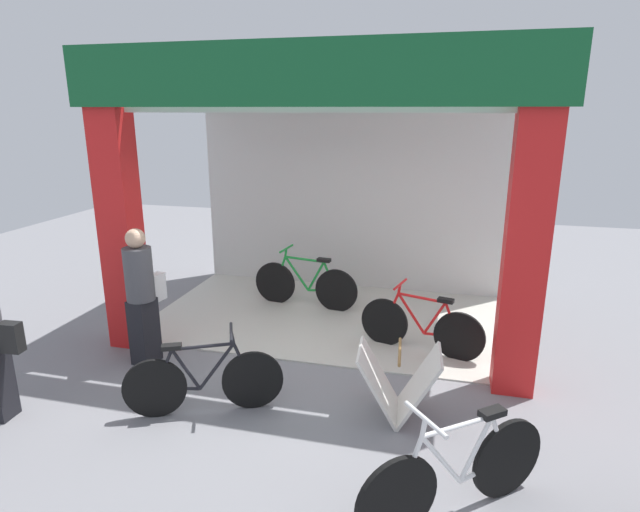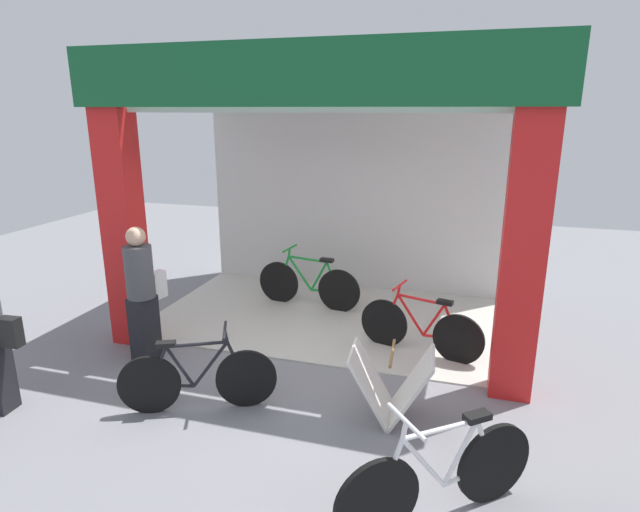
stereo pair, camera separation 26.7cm
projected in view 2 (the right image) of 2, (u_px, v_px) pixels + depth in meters
ground_plane at (302, 363)px, 6.33m from camera, size 18.31×18.31×0.00m
shop_facade at (337, 185)px, 7.22m from camera, size 5.35×3.30×3.65m
bicycle_inside_0 at (420, 328)px, 6.47m from camera, size 1.56×0.50×0.88m
bicycle_inside_1 at (309, 284)px, 8.02m from camera, size 1.68×0.46×0.93m
bicycle_parked_0 at (439, 476)px, 3.83m from camera, size 1.33×1.12×0.93m
bicycle_parked_1 at (198, 378)px, 5.27m from camera, size 1.47×0.69×0.87m
sandwich_board_sign at (391, 385)px, 5.13m from camera, size 0.86×0.66×0.72m
pedestrian_1 at (142, 292)px, 6.23m from camera, size 0.38×0.58×1.67m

